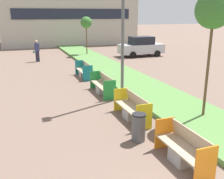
# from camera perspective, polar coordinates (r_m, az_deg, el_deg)

# --- Properties ---
(planter_grass_strip) EXTENTS (2.80, 120.00, 0.18)m
(planter_grass_strip) POSITION_cam_1_polar(r_m,az_deg,el_deg) (15.81, 3.64, 2.17)
(planter_grass_strip) COLOR #568442
(planter_grass_strip) RESTS_ON ground
(building_backdrop) EXTENTS (16.97, 8.55, 7.07)m
(building_backdrop) POSITION_cam_1_polar(r_m,az_deg,el_deg) (37.10, -9.69, 15.36)
(building_backdrop) COLOR #B2AD9E
(building_backdrop) RESTS_ON ground
(bench_orange_frame) EXTENTS (0.65, 1.90, 0.94)m
(bench_orange_frame) POSITION_cam_1_polar(r_m,az_deg,el_deg) (7.47, 15.27, -12.70)
(bench_orange_frame) COLOR #9E9B96
(bench_orange_frame) RESTS_ON ground
(bench_yellow_frame) EXTENTS (0.65, 2.15, 0.94)m
(bench_yellow_frame) POSITION_cam_1_polar(r_m,az_deg,el_deg) (10.07, 4.43, -4.40)
(bench_yellow_frame) COLOR #9E9B96
(bench_yellow_frame) RESTS_ON ground
(bench_green_frame) EXTENTS (0.65, 2.26, 0.94)m
(bench_green_frame) POSITION_cam_1_polar(r_m,az_deg,el_deg) (13.24, -2.00, 0.70)
(bench_green_frame) COLOR #9E9B96
(bench_green_frame) RESTS_ON ground
(bench_teal_frame) EXTENTS (0.65, 2.04, 0.94)m
(bench_teal_frame) POSITION_cam_1_polar(r_m,az_deg,el_deg) (16.76, -6.08, 3.89)
(bench_teal_frame) COLOR #9E9B96
(bench_teal_frame) RESTS_ON ground
(litter_bin) EXTENTS (0.45, 0.45, 0.91)m
(litter_bin) POSITION_cam_1_polar(r_m,az_deg,el_deg) (8.38, 5.81, -8.18)
(litter_bin) COLOR #4C4F51
(litter_bin) RESTS_ON ground
(street_lamp_post) EXTENTS (0.24, 0.44, 7.41)m
(street_lamp_post) POSITION_cam_1_polar(r_m,az_deg,el_deg) (11.97, 2.41, 17.03)
(street_lamp_post) COLOR #56595B
(street_lamp_post) RESTS_ON ground
(sapling_tree_near) EXTENTS (1.29, 1.29, 4.67)m
(sapling_tree_near) POSITION_cam_1_polar(r_m,az_deg,el_deg) (10.00, 21.27, 15.62)
(sapling_tree_near) COLOR brown
(sapling_tree_near) RESTS_ON ground
(sapling_tree_far) EXTENTS (1.07, 1.07, 3.66)m
(sapling_tree_far) POSITION_cam_1_polar(r_m,az_deg,el_deg) (25.53, -5.65, 14.25)
(sapling_tree_far) COLOR brown
(sapling_tree_far) RESTS_ON ground
(pedestrian_walking) EXTENTS (0.53, 0.24, 1.81)m
(pedestrian_walking) POSITION_cam_1_polar(r_m,az_deg,el_deg) (23.08, -16.01, 8.13)
(pedestrian_walking) COLOR #232633
(pedestrian_walking) RESTS_ON ground
(parked_car_distant) EXTENTS (4.20, 2.00, 1.86)m
(parked_car_distant) POSITION_cam_1_polar(r_m,az_deg,el_deg) (25.34, 6.37, 9.28)
(parked_car_distant) COLOR #B7BABF
(parked_car_distant) RESTS_ON ground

